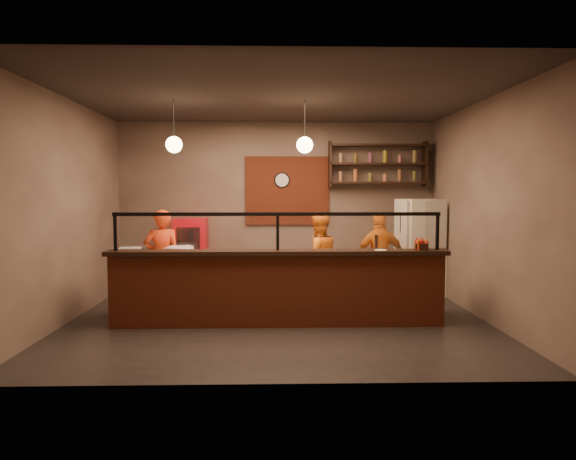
{
  "coord_description": "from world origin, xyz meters",
  "views": [
    {
      "loc": [
        -0.04,
        -7.34,
        1.83
      ],
      "look_at": [
        0.16,
        0.3,
        1.3
      ],
      "focal_mm": 32.0,
      "sensor_mm": 36.0,
      "label": 1
    }
  ],
  "objects_px": {
    "cook_mid": "(318,259)",
    "cook_right": "(380,258)",
    "red_cooler": "(191,256)",
    "pepper_mill": "(376,242)",
    "wall_clock": "(282,180)",
    "cook_left": "(162,259)",
    "condiment_caddy": "(421,247)",
    "pizza_dough": "(350,256)",
    "fridge": "(421,247)"
  },
  "relations": [
    {
      "from": "wall_clock",
      "to": "pepper_mill",
      "type": "distance_m",
      "value": 3.13
    },
    {
      "from": "condiment_caddy",
      "to": "fridge",
      "type": "bearing_deg",
      "value": 74.19
    },
    {
      "from": "fridge",
      "to": "red_cooler",
      "type": "height_order",
      "value": "fridge"
    },
    {
      "from": "cook_right",
      "to": "wall_clock",
      "type": "bearing_deg",
      "value": -46.97
    },
    {
      "from": "cook_mid",
      "to": "cook_left",
      "type": "bearing_deg",
      "value": -14.97
    },
    {
      "from": "cook_mid",
      "to": "red_cooler",
      "type": "relative_size",
      "value": 1.1
    },
    {
      "from": "cook_left",
      "to": "red_cooler",
      "type": "relative_size",
      "value": 1.14
    },
    {
      "from": "cook_mid",
      "to": "cook_right",
      "type": "bearing_deg",
      "value": 166.71
    },
    {
      "from": "cook_right",
      "to": "condiment_caddy",
      "type": "relative_size",
      "value": 8.94
    },
    {
      "from": "wall_clock",
      "to": "fridge",
      "type": "bearing_deg",
      "value": -14.3
    },
    {
      "from": "cook_right",
      "to": "pepper_mill",
      "type": "bearing_deg",
      "value": 67.31
    },
    {
      "from": "wall_clock",
      "to": "red_cooler",
      "type": "height_order",
      "value": "wall_clock"
    },
    {
      "from": "wall_clock",
      "to": "cook_right",
      "type": "distance_m",
      "value": 2.47
    },
    {
      "from": "red_cooler",
      "to": "pizza_dough",
      "type": "distance_m",
      "value": 3.25
    },
    {
      "from": "pizza_dough",
      "to": "red_cooler",
      "type": "bearing_deg",
      "value": 145.72
    },
    {
      "from": "red_cooler",
      "to": "pizza_dough",
      "type": "bearing_deg",
      "value": -35.76
    },
    {
      "from": "cook_left",
      "to": "pepper_mill",
      "type": "bearing_deg",
      "value": 149.59
    },
    {
      "from": "red_cooler",
      "to": "pepper_mill",
      "type": "height_order",
      "value": "red_cooler"
    },
    {
      "from": "pepper_mill",
      "to": "pizza_dough",
      "type": "bearing_deg",
      "value": 117.12
    },
    {
      "from": "pizza_dough",
      "to": "condiment_caddy",
      "type": "relative_size",
      "value": 2.67
    },
    {
      "from": "cook_left",
      "to": "cook_mid",
      "type": "relative_size",
      "value": 1.04
    },
    {
      "from": "condiment_caddy",
      "to": "wall_clock",
      "type": "bearing_deg",
      "value": 124.06
    },
    {
      "from": "wall_clock",
      "to": "pizza_dough",
      "type": "distance_m",
      "value": 2.64
    },
    {
      "from": "pizza_dough",
      "to": "cook_left",
      "type": "bearing_deg",
      "value": 168.14
    },
    {
      "from": "wall_clock",
      "to": "fridge",
      "type": "relative_size",
      "value": 0.17
    },
    {
      "from": "red_cooler",
      "to": "pizza_dough",
      "type": "height_order",
      "value": "red_cooler"
    },
    {
      "from": "cook_left",
      "to": "condiment_caddy",
      "type": "relative_size",
      "value": 9.23
    },
    {
      "from": "cook_right",
      "to": "pepper_mill",
      "type": "height_order",
      "value": "cook_right"
    },
    {
      "from": "wall_clock",
      "to": "cook_left",
      "type": "height_order",
      "value": "wall_clock"
    },
    {
      "from": "wall_clock",
      "to": "condiment_caddy",
      "type": "distance_m",
      "value": 3.52
    },
    {
      "from": "red_cooler",
      "to": "pepper_mill",
      "type": "relative_size",
      "value": 6.78
    },
    {
      "from": "cook_left",
      "to": "condiment_caddy",
      "type": "xyz_separation_m",
      "value": [
        3.85,
        -1.27,
        0.31
      ]
    },
    {
      "from": "pizza_dough",
      "to": "condiment_caddy",
      "type": "height_order",
      "value": "condiment_caddy"
    },
    {
      "from": "fridge",
      "to": "red_cooler",
      "type": "xyz_separation_m",
      "value": [
        -4.19,
        0.33,
        -0.18
      ]
    },
    {
      "from": "condiment_caddy",
      "to": "pizza_dough",
      "type": "bearing_deg",
      "value": 143.94
    },
    {
      "from": "cook_left",
      "to": "condiment_caddy",
      "type": "bearing_deg",
      "value": 151.35
    },
    {
      "from": "cook_mid",
      "to": "condiment_caddy",
      "type": "bearing_deg",
      "value": 114.61
    },
    {
      "from": "condiment_caddy",
      "to": "pepper_mill",
      "type": "distance_m",
      "value": 0.62
    },
    {
      "from": "cook_mid",
      "to": "cook_right",
      "type": "distance_m",
      "value": 1.06
    },
    {
      "from": "fridge",
      "to": "pizza_dough",
      "type": "height_order",
      "value": "fridge"
    },
    {
      "from": "fridge",
      "to": "cook_left",
      "type": "bearing_deg",
      "value": 178.74
    },
    {
      "from": "red_cooler",
      "to": "condiment_caddy",
      "type": "height_order",
      "value": "red_cooler"
    },
    {
      "from": "cook_left",
      "to": "condiment_caddy",
      "type": "height_order",
      "value": "cook_left"
    },
    {
      "from": "wall_clock",
      "to": "cook_left",
      "type": "distance_m",
      "value": 2.8
    },
    {
      "from": "condiment_caddy",
      "to": "pepper_mill",
      "type": "relative_size",
      "value": 0.84
    },
    {
      "from": "cook_mid",
      "to": "fridge",
      "type": "height_order",
      "value": "fridge"
    },
    {
      "from": "cook_left",
      "to": "fridge",
      "type": "bearing_deg",
      "value": -179.15
    },
    {
      "from": "cook_mid",
      "to": "pizza_dough",
      "type": "bearing_deg",
      "value": 100.3
    },
    {
      "from": "cook_mid",
      "to": "pizza_dough",
      "type": "distance_m",
      "value": 0.88
    },
    {
      "from": "fridge",
      "to": "pizza_dough",
      "type": "bearing_deg",
      "value": -147.6
    }
  ]
}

